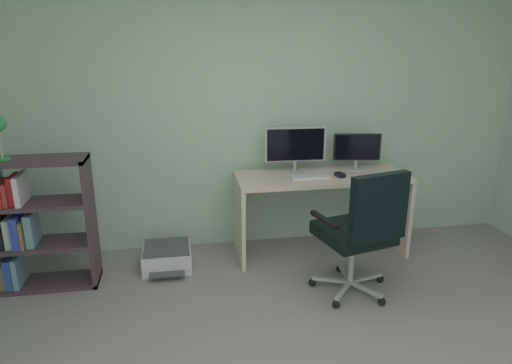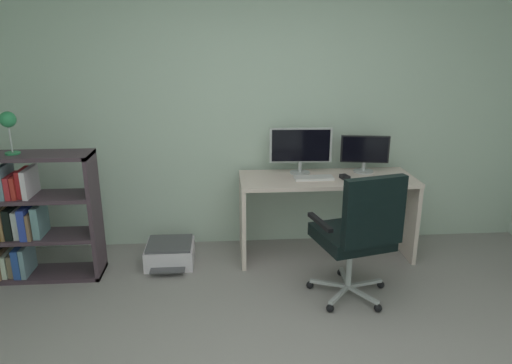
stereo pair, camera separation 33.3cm
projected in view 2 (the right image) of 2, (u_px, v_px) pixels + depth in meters
wall_back at (257, 100)px, 4.27m from camera, size 5.20×0.10×2.77m
desk at (326, 198)px, 4.16m from camera, size 1.54×0.56×0.75m
monitor_main at (301, 147)px, 4.14m from camera, size 0.56×0.18×0.42m
monitor_secondary at (365, 151)px, 4.20m from camera, size 0.43×0.18×0.34m
keyboard at (314, 178)px, 4.04m from camera, size 0.34×0.14×0.02m
computer_mouse at (345, 177)px, 4.04m from camera, size 0.08×0.11×0.03m
office_chair at (359, 231)px, 3.39m from camera, size 0.64×0.69×1.04m
bookshelf at (31, 218)px, 3.79m from camera, size 0.86×0.31×1.06m
desk_lamp at (8, 123)px, 3.55m from camera, size 0.12×0.12×0.33m
printer at (170, 253)px, 4.13m from camera, size 0.42×0.48×0.20m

